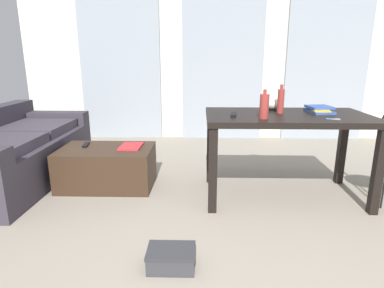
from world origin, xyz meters
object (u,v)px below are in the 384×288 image
object	(u,v)px
bottle_near	(264,106)
magazine	(131,146)
coffee_table	(107,167)
tv_remote_on_table	(234,115)
couch	(12,153)
tv_remote_primary	(86,145)
bowl	(272,104)
shoebox	(171,258)
bottle_far	(281,101)
scissors	(331,119)
book_stack	(319,109)
craft_table	(287,126)

from	to	relation	value
bottle_near	magazine	xyz separation A→B (m)	(-1.21, 0.47, -0.48)
coffee_table	tv_remote_on_table	bearing A→B (deg)	-14.40
bottle_near	magazine	world-z (taller)	bottle_near
couch	tv_remote_primary	bearing A→B (deg)	-1.69
bowl	shoebox	bearing A→B (deg)	-122.36
bottle_far	magazine	size ratio (longest dim) A/B	0.89
shoebox	bottle_far	bearing A→B (deg)	52.52
bottle_far	scissors	distance (m)	0.46
bottle_far	scissors	xyz separation A→B (m)	(0.35, -0.29, -0.11)
book_stack	tv_remote_on_table	bearing A→B (deg)	-165.31
bowl	magazine	bearing A→B (deg)	179.98
tv_remote_primary	shoebox	bearing A→B (deg)	-62.71
tv_remote_on_table	book_stack	bearing A→B (deg)	22.31
book_stack	magazine	bearing A→B (deg)	175.22
bottle_near	bowl	bearing A→B (deg)	70.15
coffee_table	tv_remote_on_table	xyz separation A→B (m)	(1.21, -0.31, 0.59)
magazine	craft_table	bearing A→B (deg)	-7.89
shoebox	craft_table	bearing A→B (deg)	49.48
craft_table	bottle_far	bearing A→B (deg)	136.25
craft_table	scissors	world-z (taller)	scissors
bowl	book_stack	xyz separation A→B (m)	(0.39, -0.15, -0.03)
coffee_table	scissors	xyz separation A→B (m)	(1.99, -0.44, 0.58)
tv_remote_on_table	tv_remote_primary	bearing A→B (deg)	172.18
magazine	shoebox	distance (m)	1.49
couch	tv_remote_primary	distance (m)	0.80
bottle_near	bowl	distance (m)	0.50
book_stack	bottle_near	bearing A→B (deg)	-150.03
bottle_near	coffee_table	bearing A→B (deg)	163.52
scissors	tv_remote_primary	xyz separation A→B (m)	(-2.22, 0.53, -0.38)
tv_remote_primary	book_stack	bearing A→B (deg)	-12.75
bottle_near	book_stack	distance (m)	0.65
couch	book_stack	distance (m)	3.08
book_stack	scissors	world-z (taller)	book_stack
craft_table	tv_remote_primary	xyz separation A→B (m)	(-1.93, 0.30, -0.27)
coffee_table	magazine	size ratio (longest dim) A/B	3.17
bottle_near	shoebox	xyz separation A→B (m)	(-0.69, -0.88, -0.81)
bottle_far	bowl	world-z (taller)	bottle_far
bottle_far	tv_remote_on_table	size ratio (longest dim) A/B	1.44
bottle_near	scissors	bearing A→B (deg)	-1.66
tv_remote_primary	shoebox	distance (m)	1.74
scissors	shoebox	size ratio (longest dim) A/B	0.37
craft_table	bottle_near	size ratio (longest dim) A/B	6.04
bottle_near	couch	bearing A→B (deg)	167.68
bowl	shoebox	world-z (taller)	bowl
coffee_table	magazine	bearing A→B (deg)	10.50
coffee_table	shoebox	xyz separation A→B (m)	(0.76, -1.31, -0.13)
bowl	magazine	size ratio (longest dim) A/B	0.63
couch	craft_table	distance (m)	2.76
magazine	shoebox	xyz separation A→B (m)	(0.52, -1.36, -0.34)
craft_table	bowl	world-z (taller)	bowl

